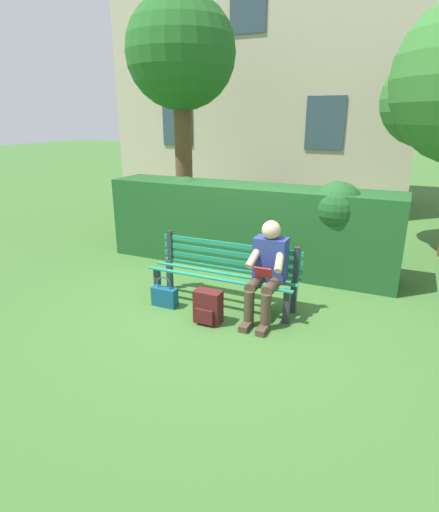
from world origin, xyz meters
TOP-DOWN VIEW (x-y plane):
  - ground at (0.00, 0.00)m, footprint 60.00×60.00m
  - park_bench at (0.00, -0.08)m, footprint 1.91×0.47m
  - person_seated at (-0.61, 0.10)m, footprint 0.44×0.73m
  - hedge_backdrop at (0.22, -1.50)m, footprint 4.56×0.86m
  - tree at (2.45, -3.31)m, footprint 2.24×2.14m
  - building_facade at (1.97, -7.30)m, footprint 7.91×3.09m
  - backpack at (-0.05, 0.52)m, footprint 0.31×0.25m
  - handbag at (0.65, 0.35)m, footprint 0.33×0.13m

SIDE VIEW (x-z plane):
  - ground at x=0.00m, z-range 0.00..0.00m
  - handbag at x=0.65m, z-range -0.06..0.33m
  - backpack at x=-0.05m, z-range 0.00..0.39m
  - park_bench at x=0.00m, z-range 0.02..0.84m
  - person_seated at x=-0.61m, z-range 0.03..1.19m
  - hedge_backdrop at x=0.22m, z-range -0.03..1.42m
  - tree at x=2.45m, z-range 1.10..5.62m
  - building_facade at x=1.97m, z-range 0.00..7.64m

